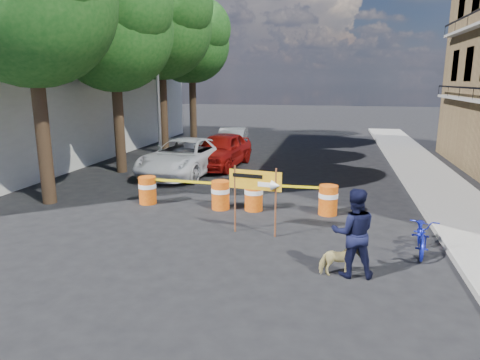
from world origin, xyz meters
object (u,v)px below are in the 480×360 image
at_px(barrel_far_right, 328,199).
at_px(detour_sign, 262,186).
at_px(pedestrian, 353,233).
at_px(suv_white, 185,157).
at_px(barrel_mid_right, 254,196).
at_px(dog, 339,260).
at_px(barrel_mid_left, 221,194).
at_px(barrel_far_left, 148,190).
at_px(sedan_silver, 232,140).
at_px(sedan_red, 221,150).
at_px(bicycle, 424,217).

bearing_deg(barrel_far_right, detour_sign, -127.58).
xyz_separation_m(pedestrian, suv_white, (-6.69, 8.59, -0.18)).
relative_size(barrel_mid_right, barrel_far_right, 1.00).
xyz_separation_m(pedestrian, dog, (-0.26, -0.08, -0.60)).
bearing_deg(suv_white, barrel_mid_left, -52.30).
distance_m(barrel_far_left, sedan_silver, 10.69).
distance_m(barrel_mid_left, detour_sign, 2.74).
distance_m(barrel_far_left, dog, 7.36).
height_order(barrel_mid_left, dog, barrel_mid_left).
height_order(detour_sign, pedestrian, pedestrian).
distance_m(barrel_far_right, suv_white, 7.61).
bearing_deg(sedan_red, barrel_far_left, -90.87).
bearing_deg(barrel_mid_left, bicycle, -22.99).
relative_size(detour_sign, pedestrian, 0.97).
xyz_separation_m(barrel_mid_right, suv_white, (-3.87, 4.54, 0.28)).
relative_size(barrel_far_right, suv_white, 0.17).
bearing_deg(pedestrian, sedan_red, -68.63).
relative_size(pedestrian, bicycle, 1.06).
xyz_separation_m(detour_sign, sedan_red, (-3.34, 8.53, -0.53)).
height_order(barrel_far_left, detour_sign, detour_sign).
height_order(bicycle, sedan_red, bicycle).
bearing_deg(barrel_mid_right, pedestrian, -55.12).
height_order(barrel_far_left, barrel_mid_right, same).
xyz_separation_m(barrel_far_right, pedestrian, (0.56, -4.09, 0.46)).
bearing_deg(detour_sign, pedestrian, -32.80).
bearing_deg(dog, suv_white, 15.62).
relative_size(bicycle, sedan_red, 0.38).
distance_m(dog, suv_white, 10.81).
bearing_deg(dog, sedan_red, 5.80).
distance_m(barrel_far_left, sedan_red, 6.48).
distance_m(pedestrian, suv_white, 10.89).
relative_size(suv_white, sedan_red, 1.17).
bearing_deg(sedan_red, barrel_mid_left, -69.20).
bearing_deg(barrel_mid_left, barrel_far_left, 178.27).
xyz_separation_m(barrel_far_right, bicycle, (2.20, -2.47, 0.40)).
relative_size(barrel_mid_left, detour_sign, 0.50).
bearing_deg(dog, barrel_far_right, -16.81).
xyz_separation_m(barrel_far_left, dog, (6.10, -4.11, -0.14)).
bearing_deg(suv_white, sedan_silver, 90.41).
xyz_separation_m(barrel_mid_left, dog, (3.61, -4.04, -0.14)).
xyz_separation_m(barrel_far_left, sedan_red, (0.79, 6.42, 0.32)).
relative_size(barrel_mid_right, pedestrian, 0.48).
xyz_separation_m(barrel_mid_right, pedestrian, (2.82, -4.05, 0.46)).
relative_size(barrel_mid_left, sedan_red, 0.19).
xyz_separation_m(bicycle, sedan_silver, (-7.70, 13.09, -0.20)).
relative_size(barrel_far_left, bicycle, 0.51).
xyz_separation_m(dog, suv_white, (-6.43, 8.67, 0.42)).
bearing_deg(barrel_far_right, dog, -85.85).
relative_size(pedestrian, sedan_silver, 0.46).
distance_m(barrel_mid_right, sedan_silver, 11.15).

